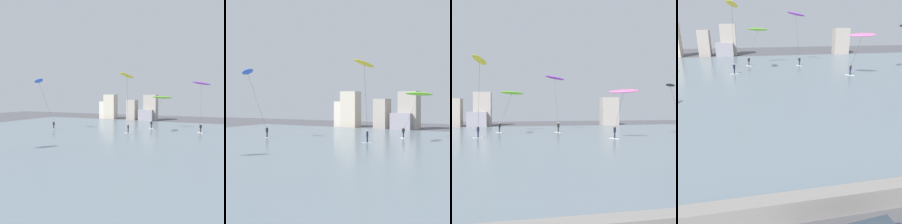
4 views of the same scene
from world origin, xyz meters
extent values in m
cube|color=slate|center=(0.00, 31.06, 0.05)|extent=(84.00, 52.00, 0.10)
cube|color=beige|center=(-21.18, 59.98, 2.81)|extent=(4.86, 2.41, 5.62)
cube|color=beige|center=(-20.07, 60.05, 3.91)|extent=(3.64, 3.18, 7.82)
cube|color=#A89E93|center=(-12.72, 60.12, 3.07)|extent=(2.68, 3.62, 6.15)
cube|color=gray|center=(-7.91, 58.36, 1.64)|extent=(4.09, 2.62, 3.28)
cube|color=#A89E93|center=(-6.93, 60.20, 3.79)|extent=(3.68, 3.71, 7.59)
cube|color=silver|center=(-20.77, 33.65, 0.13)|extent=(1.22, 1.37, 0.06)
cylinder|color=black|center=(-20.77, 33.65, 0.55)|extent=(0.20, 0.20, 0.78)
cube|color=black|center=(-20.77, 33.65, 1.24)|extent=(0.40, 0.38, 0.60)
sphere|color=tan|center=(-20.77, 33.65, 1.65)|extent=(0.20, 0.20, 0.20)
cylinder|color=#333333|center=(-21.53, 32.47, 5.42)|extent=(1.56, 2.40, 8.47)
ellipsoid|color=blue|center=(-22.29, 31.28, 9.80)|extent=(3.58, 2.46, 1.05)
cube|color=silver|center=(-5.16, 35.30, 0.13)|extent=(1.42, 1.12, 0.06)
cylinder|color=#191E33|center=(-5.16, 35.30, 0.55)|extent=(0.20, 0.20, 0.78)
cube|color=#191E33|center=(-5.16, 35.30, 1.24)|extent=(0.37, 0.40, 0.60)
sphere|color=beige|center=(-5.16, 35.30, 1.65)|extent=(0.20, 0.20, 0.20)
cylinder|color=#333333|center=(-4.92, 34.26, 5.60)|extent=(0.51, 2.11, 8.82)
ellipsoid|color=yellow|center=(-4.68, 33.22, 10.16)|extent=(2.15, 4.11, 1.07)
cube|color=silver|center=(-2.65, 42.67, 0.13)|extent=(1.25, 1.34, 0.06)
cylinder|color=black|center=(-2.65, 42.67, 0.55)|extent=(0.20, 0.20, 0.78)
cube|color=black|center=(-2.65, 42.67, 1.24)|extent=(0.40, 0.39, 0.60)
sphere|color=tan|center=(-2.65, 42.67, 1.65)|extent=(0.20, 0.20, 0.20)
cylinder|color=#333333|center=(-1.64, 43.11, 3.83)|extent=(2.05, 0.91, 5.28)
ellipsoid|color=#7AD133|center=(-0.63, 43.55, 6.61)|extent=(4.13, 2.27, 0.88)
camera|label=1|loc=(6.77, 1.88, 6.05)|focal=31.64mm
camera|label=2|loc=(11.59, -2.76, 5.28)|focal=51.14mm
camera|label=3|loc=(-0.91, -2.74, 4.15)|focal=43.77mm
camera|label=4|loc=(-3.69, -3.25, 7.66)|focal=38.09mm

